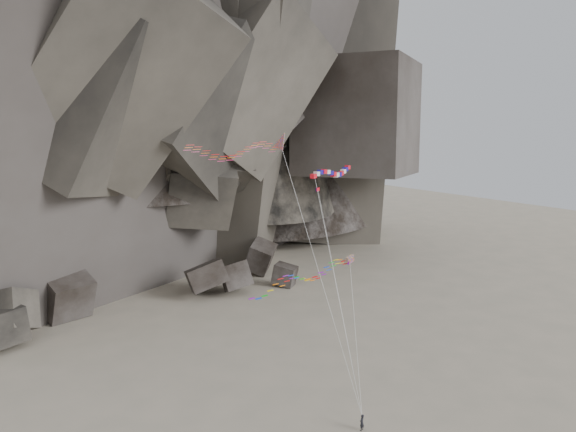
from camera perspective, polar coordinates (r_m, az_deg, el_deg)
ground at (r=60.16m, az=4.48°, el=-17.08°), size 260.00×260.00×0.00m
headland at (r=116.76m, az=-19.22°, el=16.73°), size 110.00×70.00×84.00m
boulder_field at (r=82.48m, az=-18.01°, el=-8.23°), size 54.39×15.43×7.90m
kite_flyer at (r=53.22m, az=7.51°, el=-19.97°), size 0.70×0.57×1.73m
delta_kite at (r=51.14m, az=-5.77°, el=6.73°), size 11.29×12.32×24.67m
banner_kite at (r=61.40m, az=4.55°, el=4.31°), size 12.03×15.62×20.57m
parafoil_kite at (r=50.98m, az=1.16°, el=-6.25°), size 12.91×6.53×12.81m
pennant_kite at (r=51.15m, az=4.19°, el=-3.15°), size 0.48×6.76×19.59m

